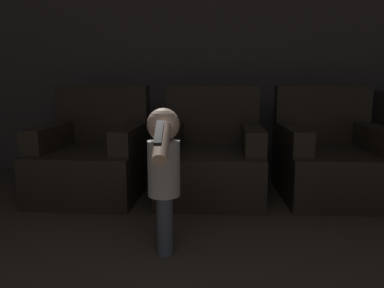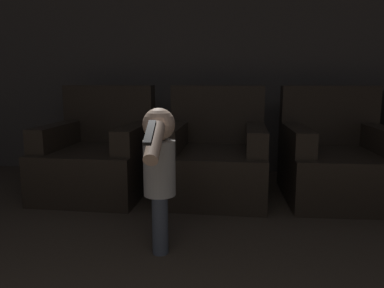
# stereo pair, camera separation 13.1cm
# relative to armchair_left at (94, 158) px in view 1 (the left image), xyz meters

# --- Properties ---
(wall_back) EXTENTS (8.40, 0.05, 2.60)m
(wall_back) POSITION_rel_armchair_left_xyz_m (0.91, 0.89, 0.99)
(wall_back) COLOR #423D38
(wall_back) RESTS_ON ground_plane
(armchair_left) EXTENTS (0.90, 0.96, 0.94)m
(armchair_left) POSITION_rel_armchair_left_xyz_m (0.00, 0.00, 0.00)
(armchair_left) COLOR black
(armchair_left) RESTS_ON ground_plane
(armchair_middle) EXTENTS (0.90, 0.96, 0.94)m
(armchair_middle) POSITION_rel_armchair_left_xyz_m (1.03, 0.00, 0.00)
(armchair_middle) COLOR black
(armchair_middle) RESTS_ON ground_plane
(armchair_right) EXTENTS (0.85, 0.92, 0.94)m
(armchair_right) POSITION_rel_armchair_left_xyz_m (2.05, 0.00, 0.00)
(armchair_right) COLOR black
(armchair_right) RESTS_ON ground_plane
(person_toddler) EXTENTS (0.18, 0.58, 0.84)m
(person_toddler) POSITION_rel_armchair_left_xyz_m (0.73, -1.11, 0.18)
(person_toddler) COLOR #474C56
(person_toddler) RESTS_ON ground_plane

